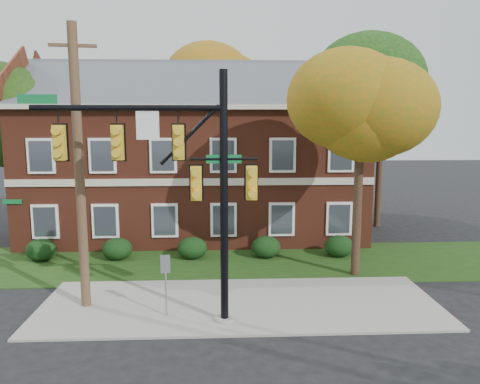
{
  "coord_description": "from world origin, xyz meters",
  "views": [
    {
      "loc": [
        -0.75,
        -14.76,
        6.51
      ],
      "look_at": [
        0.08,
        3.0,
        3.76
      ],
      "focal_mm": 35.0,
      "sensor_mm": 36.0,
      "label": 1
    }
  ],
  "objects_px": {
    "tree_near_right": "(368,116)",
    "utility_pole": "(79,169)",
    "hedge_right": "(266,247)",
    "traffic_signal": "(177,171)",
    "hedge_far_right": "(339,246)",
    "hedge_far_left": "(41,250)",
    "hedge_left": "(117,249)",
    "tree_left_rear": "(10,117)",
    "sign_post": "(166,276)",
    "tree_right_rear": "(389,92)",
    "apartment_building": "(196,147)",
    "tree_far_rear": "(219,87)",
    "hedge_center": "(192,248)"
  },
  "relations": [
    {
      "from": "tree_near_right",
      "to": "utility_pole",
      "type": "height_order",
      "value": "utility_pole"
    },
    {
      "from": "tree_left_rear",
      "to": "tree_right_rear",
      "type": "height_order",
      "value": "tree_right_rear"
    },
    {
      "from": "traffic_signal",
      "to": "hedge_left",
      "type": "bearing_deg",
      "value": 115.38
    },
    {
      "from": "hedge_right",
      "to": "tree_far_rear",
      "type": "relative_size",
      "value": 0.12
    },
    {
      "from": "traffic_signal",
      "to": "tree_far_rear",
      "type": "bearing_deg",
      "value": 85.54
    },
    {
      "from": "hedge_far_left",
      "to": "hedge_right",
      "type": "relative_size",
      "value": 1.0
    },
    {
      "from": "hedge_right",
      "to": "tree_far_rear",
      "type": "bearing_deg",
      "value": 99.36
    },
    {
      "from": "hedge_left",
      "to": "tree_near_right",
      "type": "height_order",
      "value": "tree_near_right"
    },
    {
      "from": "hedge_far_left",
      "to": "tree_far_rear",
      "type": "xyz_separation_m",
      "value": [
        8.34,
        13.09,
        8.32
      ]
    },
    {
      "from": "hedge_far_left",
      "to": "tree_far_rear",
      "type": "height_order",
      "value": "tree_far_rear"
    },
    {
      "from": "tree_near_right",
      "to": "utility_pole",
      "type": "xyz_separation_m",
      "value": [
        -10.63,
        -2.78,
        -1.79
      ]
    },
    {
      "from": "tree_far_rear",
      "to": "sign_post",
      "type": "xyz_separation_m",
      "value": [
        -1.84,
        -19.77,
        -7.38
      ]
    },
    {
      "from": "hedge_far_left",
      "to": "hedge_right",
      "type": "height_order",
      "value": "same"
    },
    {
      "from": "hedge_far_right",
      "to": "tree_left_rear",
      "type": "xyz_separation_m",
      "value": [
        -16.73,
        4.14,
        6.16
      ]
    },
    {
      "from": "tree_near_right",
      "to": "tree_far_rear",
      "type": "bearing_deg",
      "value": 110.27
    },
    {
      "from": "hedge_right",
      "to": "tree_right_rear",
      "type": "relative_size",
      "value": 0.13
    },
    {
      "from": "hedge_far_right",
      "to": "traffic_signal",
      "type": "xyz_separation_m",
      "value": [
        -7.01,
        -7.15,
        4.44
      ]
    },
    {
      "from": "hedge_far_right",
      "to": "utility_pole",
      "type": "relative_size",
      "value": 0.15
    },
    {
      "from": "hedge_left",
      "to": "hedge_right",
      "type": "relative_size",
      "value": 1.0
    },
    {
      "from": "hedge_right",
      "to": "utility_pole",
      "type": "distance_m",
      "value": 9.91
    },
    {
      "from": "hedge_right",
      "to": "traffic_signal",
      "type": "bearing_deg",
      "value": -116.16
    },
    {
      "from": "tree_near_right",
      "to": "utility_pole",
      "type": "bearing_deg",
      "value": -165.34
    },
    {
      "from": "apartment_building",
      "to": "tree_far_rear",
      "type": "xyz_separation_m",
      "value": [
        1.34,
        7.84,
        3.86
      ]
    },
    {
      "from": "hedge_left",
      "to": "hedge_far_right",
      "type": "height_order",
      "value": "same"
    },
    {
      "from": "hedge_far_left",
      "to": "tree_right_rear",
      "type": "xyz_separation_m",
      "value": [
        18.31,
        6.11,
        7.6
      ]
    },
    {
      "from": "tree_near_right",
      "to": "tree_far_rear",
      "type": "xyz_separation_m",
      "value": [
        -5.88,
        15.93,
        2.17
      ]
    },
    {
      "from": "hedge_left",
      "to": "tree_near_right",
      "type": "xyz_separation_m",
      "value": [
        10.72,
        -2.83,
        6.14
      ]
    },
    {
      "from": "apartment_building",
      "to": "tree_near_right",
      "type": "height_order",
      "value": "apartment_building"
    },
    {
      "from": "tree_left_rear",
      "to": "sign_post",
      "type": "distance_m",
      "value": 15.15
    },
    {
      "from": "hedge_left",
      "to": "tree_near_right",
      "type": "bearing_deg",
      "value": -14.81
    },
    {
      "from": "sign_post",
      "to": "traffic_signal",
      "type": "bearing_deg",
      "value": -50.47
    },
    {
      "from": "hedge_far_left",
      "to": "tree_right_rear",
      "type": "bearing_deg",
      "value": 18.45
    },
    {
      "from": "hedge_far_right",
      "to": "tree_right_rear",
      "type": "bearing_deg",
      "value": 54.77
    },
    {
      "from": "sign_post",
      "to": "hedge_right",
      "type": "bearing_deg",
      "value": 53.03
    },
    {
      "from": "apartment_building",
      "to": "tree_right_rear",
      "type": "distance_m",
      "value": 11.77
    },
    {
      "from": "hedge_left",
      "to": "tree_far_rear",
      "type": "relative_size",
      "value": 0.12
    },
    {
      "from": "apartment_building",
      "to": "tree_left_rear",
      "type": "height_order",
      "value": "apartment_building"
    },
    {
      "from": "hedge_far_right",
      "to": "tree_near_right",
      "type": "relative_size",
      "value": 0.16
    },
    {
      "from": "hedge_far_left",
      "to": "traffic_signal",
      "type": "relative_size",
      "value": 0.17
    },
    {
      "from": "apartment_building",
      "to": "hedge_right",
      "type": "xyz_separation_m",
      "value": [
        3.5,
        -5.25,
        -4.46
      ]
    },
    {
      "from": "hedge_left",
      "to": "traffic_signal",
      "type": "relative_size",
      "value": 0.17
    },
    {
      "from": "hedge_right",
      "to": "tree_far_rear",
      "type": "height_order",
      "value": "tree_far_rear"
    },
    {
      "from": "apartment_building",
      "to": "hedge_far_right",
      "type": "distance_m",
      "value": 9.82
    },
    {
      "from": "hedge_center",
      "to": "sign_post",
      "type": "relative_size",
      "value": 0.65
    },
    {
      "from": "tree_far_rear",
      "to": "traffic_signal",
      "type": "relative_size",
      "value": 1.44
    },
    {
      "from": "tree_left_rear",
      "to": "utility_pole",
      "type": "height_order",
      "value": "utility_pole"
    },
    {
      "from": "tree_left_rear",
      "to": "hedge_center",
      "type": "bearing_deg",
      "value": -23.04
    },
    {
      "from": "traffic_signal",
      "to": "tree_near_right",
      "type": "bearing_deg",
      "value": 30.16
    },
    {
      "from": "hedge_far_right",
      "to": "sign_post",
      "type": "bearing_deg",
      "value": -138.31
    },
    {
      "from": "tree_left_rear",
      "to": "sign_post",
      "type": "bearing_deg",
      "value": -49.49
    }
  ]
}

